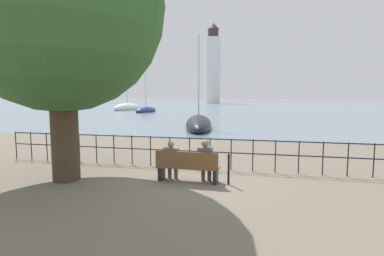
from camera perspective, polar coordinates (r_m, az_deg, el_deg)
ground_plane at (r=8.77m, az=-0.76°, el=-10.11°), size 1000.00×1000.00×0.00m
harbor_water at (r=166.38m, az=12.65°, el=5.07°), size 600.00×300.00×0.01m
shade_tree at (r=9.64m, az=-23.99°, el=20.26°), size 5.87×5.87×7.86m
park_bench at (r=8.60m, az=-0.87°, el=-7.46°), size 1.80×0.45×0.90m
seated_person_left at (r=8.76m, az=-3.95°, el=-5.82°), size 0.43×0.35×1.16m
seated_person_right at (r=8.51m, az=2.55°, el=-5.89°), size 0.40×0.35×1.24m
promenade_railing at (r=10.17m, az=1.48°, el=-3.85°), size 14.94×0.04×1.05m
closed_umbrella at (r=8.39m, az=6.99°, el=-7.34°), size 0.09×0.09×0.91m
sailboat_0 at (r=54.89m, az=-12.21°, el=3.78°), size 4.03×7.06×12.65m
sailboat_1 at (r=23.24m, az=1.26°, el=0.75°), size 3.72×9.00×7.51m
sailboat_2 at (r=46.86m, az=-8.76°, el=3.36°), size 2.72×5.27×8.87m
harbor_lighthouse at (r=104.50m, az=4.02°, el=11.62°), size 5.05×5.05×27.12m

